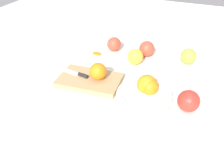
# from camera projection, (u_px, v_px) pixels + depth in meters

# --- Properties ---
(ground_plane) EXTENTS (2.40, 2.40, 0.00)m
(ground_plane) POSITION_uv_depth(u_px,v_px,m) (127.00, 77.00, 0.98)
(ground_plane) COLOR silver
(bowl) EXTENTS (0.19, 0.19, 0.10)m
(bowl) POSITION_uv_depth(u_px,v_px,m) (145.00, 95.00, 0.82)
(bowl) COLOR white
(bowl) RESTS_ON ground_plane
(cutting_board) EXTENTS (0.26, 0.17, 0.02)m
(cutting_board) POSITION_uv_depth(u_px,v_px,m) (90.00, 80.00, 0.94)
(cutting_board) COLOR tan
(cutting_board) RESTS_ON ground_plane
(orange_on_board) EXTENTS (0.07, 0.07, 0.07)m
(orange_on_board) POSITION_uv_depth(u_px,v_px,m) (98.00, 71.00, 0.91)
(orange_on_board) COLOR orange
(orange_on_board) RESTS_ON cutting_board
(knife) EXTENTS (0.16, 0.05, 0.01)m
(knife) POSITION_uv_depth(u_px,v_px,m) (77.00, 73.00, 0.96)
(knife) COLOR silver
(knife) RESTS_ON cutting_board
(apple_front_center) EXTENTS (0.07, 0.07, 0.07)m
(apple_front_center) POSITION_uv_depth(u_px,v_px,m) (147.00, 49.00, 1.12)
(apple_front_center) COLOR #D6422D
(apple_front_center) RESTS_ON ground_plane
(apple_back_left) EXTENTS (0.08, 0.08, 0.08)m
(apple_back_left) POSITION_uv_depth(u_px,v_px,m) (189.00, 101.00, 0.79)
(apple_back_left) COLOR red
(apple_back_left) RESTS_ON ground_plane
(apple_front_right) EXTENTS (0.07, 0.07, 0.07)m
(apple_front_right) POSITION_uv_depth(u_px,v_px,m) (114.00, 44.00, 1.16)
(apple_front_right) COLOR #D6422D
(apple_front_right) RESTS_ON ground_plane
(apple_front_center_2) EXTENTS (0.07, 0.07, 0.07)m
(apple_front_center_2) POSITION_uv_depth(u_px,v_px,m) (135.00, 57.00, 1.05)
(apple_front_center_2) COLOR gold
(apple_front_center_2) RESTS_ON ground_plane
(apple_front_left) EXTENTS (0.07, 0.07, 0.07)m
(apple_front_left) POSITION_uv_depth(u_px,v_px,m) (188.00, 56.00, 1.06)
(apple_front_left) COLOR #8EB738
(apple_front_left) RESTS_ON ground_plane
(citrus_peel) EXTENTS (0.06, 0.05, 0.01)m
(citrus_peel) POSITION_uv_depth(u_px,v_px,m) (97.00, 53.00, 1.15)
(citrus_peel) COLOR orange
(citrus_peel) RESTS_ON ground_plane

